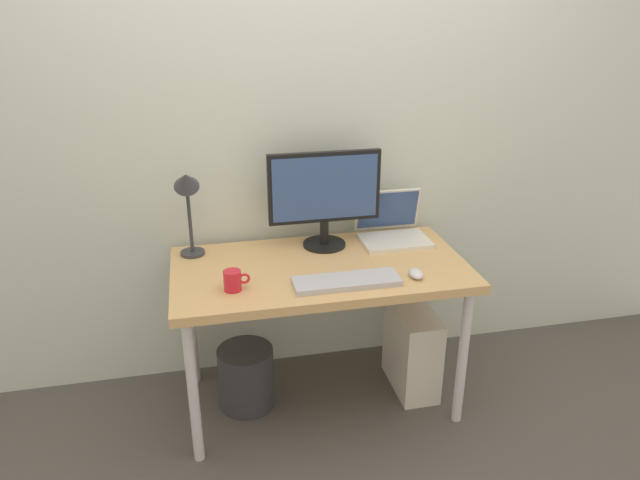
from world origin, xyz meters
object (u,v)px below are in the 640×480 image
object	(u,v)px
monitor	(324,194)
coffee_mug	(233,280)
keyboard	(346,281)
computer_tower	(412,349)
laptop	(392,227)
wastebasket	(246,377)
desk_lamp	(187,194)
desk	(320,279)
mouse	(416,274)

from	to	relation	value
monitor	coffee_mug	xyz separation A→B (m)	(-0.46, -0.36, -0.21)
keyboard	computer_tower	bearing A→B (deg)	27.96
laptop	wastebasket	distance (m)	0.99
laptop	wastebasket	size ratio (longest dim) A/B	1.07
wastebasket	coffee_mug	bearing A→B (deg)	-102.58
desk_lamp	wastebasket	distance (m)	0.90
desk	coffee_mug	size ratio (longest dim) A/B	12.03
desk	monitor	size ratio (longest dim) A/B	2.48
laptop	coffee_mug	distance (m)	0.88
desk	wastebasket	xyz separation A→B (m)	(-0.35, 0.04, -0.50)
keyboard	mouse	bearing A→B (deg)	-0.46
desk	computer_tower	xyz separation A→B (m)	(0.46, 0.01, -0.44)
keyboard	wastebasket	world-z (taller)	keyboard
desk_lamp	computer_tower	size ratio (longest dim) A/B	1.02
monitor	computer_tower	bearing A→B (deg)	-26.28
monitor	keyboard	bearing A→B (deg)	-89.70
mouse	computer_tower	size ratio (longest dim) A/B	0.21
mouse	desk	bearing A→B (deg)	151.33
monitor	keyboard	world-z (taller)	monitor
mouse	wastebasket	distance (m)	0.95
mouse	computer_tower	bearing A→B (deg)	65.93
keyboard	wastebasket	size ratio (longest dim) A/B	1.47
desk_lamp	mouse	distance (m)	1.04
monitor	wastebasket	distance (m)	0.94
mouse	wastebasket	bearing A→B (deg)	161.26
desk_lamp	wastebasket	xyz separation A→B (m)	(0.20, -0.17, -0.87)
desk_lamp	mouse	xyz separation A→B (m)	(0.91, -0.41, -0.28)
monitor	coffee_mug	size ratio (longest dim) A/B	4.85
keyboard	wastebasket	distance (m)	0.75
mouse	computer_tower	xyz separation A→B (m)	(0.09, 0.21, -0.52)
monitor	desk_lamp	size ratio (longest dim) A/B	1.21
laptop	wastebasket	world-z (taller)	laptop
laptop	coffee_mug	xyz separation A→B (m)	(-0.79, -0.38, -0.02)
keyboard	computer_tower	distance (m)	0.68
keyboard	mouse	world-z (taller)	mouse
keyboard	wastebasket	xyz separation A→B (m)	(-0.41, 0.24, -0.58)
keyboard	coffee_mug	world-z (taller)	coffee_mug
computer_tower	desk	bearing A→B (deg)	-178.68
laptop	desk_lamp	distance (m)	0.98
desk_lamp	keyboard	world-z (taller)	desk_lamp
laptop	desk_lamp	size ratio (longest dim) A/B	0.75
monitor	wastebasket	size ratio (longest dim) A/B	1.73
desk_lamp	wastebasket	world-z (taller)	desk_lamp
wastebasket	laptop	bearing A→B (deg)	13.64
computer_tower	wastebasket	distance (m)	0.81
desk_lamp	coffee_mug	bearing A→B (deg)	-66.99
monitor	desk_lamp	bearing A→B (deg)	179.95
coffee_mug	wastebasket	bearing A→B (deg)	77.42
desk	keyboard	xyz separation A→B (m)	(0.07, -0.20, 0.08)
monitor	laptop	bearing A→B (deg)	2.76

